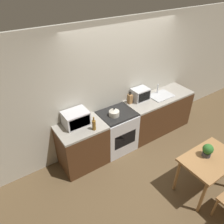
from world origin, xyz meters
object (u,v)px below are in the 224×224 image
(microwave, at_px, (76,118))
(bottle, at_px, (94,125))
(toaster_oven, at_px, (140,94))
(stove_range, at_px, (117,131))
(dining_table, at_px, (209,163))
(kettle, at_px, (114,112))

(microwave, relative_size, bottle, 1.68)
(bottle, height_order, toaster_oven, bottle)
(stove_range, xyz_separation_m, dining_table, (0.65, -1.72, 0.19))
(bottle, xyz_separation_m, dining_table, (1.28, -1.52, -0.37))
(microwave, bearing_deg, stove_range, -8.17)
(dining_table, bearing_deg, bottle, 130.02)
(bottle, relative_size, toaster_oven, 0.75)
(microwave, height_order, toaster_oven, microwave)
(stove_range, height_order, microwave, microwave)
(kettle, bearing_deg, toaster_oven, 13.23)
(microwave, distance_m, bottle, 0.37)
(bottle, height_order, dining_table, bottle)
(stove_range, xyz_separation_m, kettle, (-0.09, -0.04, 0.53))
(kettle, distance_m, microwave, 0.75)
(kettle, xyz_separation_m, bottle, (-0.54, -0.16, 0.03))
(microwave, relative_size, toaster_oven, 1.25)
(toaster_oven, bearing_deg, bottle, -165.48)
(stove_range, height_order, toaster_oven, toaster_oven)
(stove_range, relative_size, kettle, 4.46)
(bottle, distance_m, toaster_oven, 1.39)
(dining_table, bearing_deg, microwave, 128.68)
(microwave, xyz_separation_m, toaster_oven, (1.54, 0.03, -0.00))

